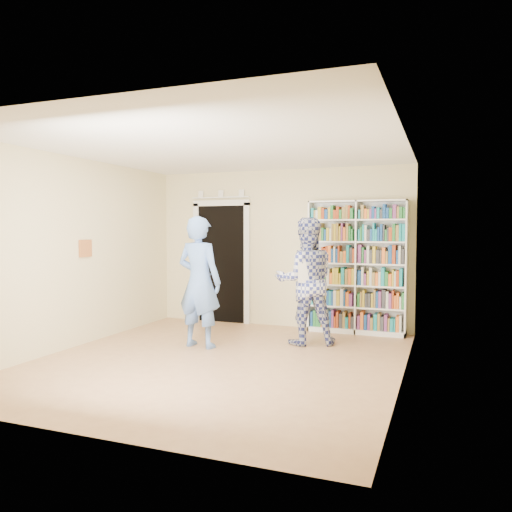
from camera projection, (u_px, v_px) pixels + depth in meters
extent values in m
plane|color=#A67550|center=(219.00, 361.00, 6.36)|extent=(5.00, 5.00, 0.00)
plane|color=white|center=(218.00, 147.00, 6.21)|extent=(5.00, 5.00, 0.00)
plane|color=beige|center=(280.00, 248.00, 8.62)|extent=(4.50, 0.00, 4.50)
plane|color=beige|center=(75.00, 252.00, 7.08)|extent=(0.00, 5.00, 5.00)
plane|color=beige|center=(404.00, 259.00, 5.49)|extent=(0.00, 5.00, 5.00)
cube|color=white|center=(357.00, 267.00, 8.01)|extent=(1.55, 0.29, 2.14)
cube|color=white|center=(357.00, 267.00, 8.01)|extent=(0.02, 0.29, 2.14)
cube|color=black|center=(222.00, 264.00, 9.01)|extent=(0.90, 0.03, 2.10)
cube|color=white|center=(197.00, 263.00, 9.17)|extent=(0.10, 0.06, 2.20)
cube|color=white|center=(247.00, 265.00, 8.82)|extent=(0.10, 0.06, 2.20)
cube|color=white|center=(221.00, 203.00, 8.94)|extent=(1.10, 0.06, 0.10)
cube|color=white|center=(221.00, 197.00, 8.92)|extent=(1.10, 0.08, 0.02)
cube|color=brown|center=(85.00, 248.00, 7.26)|extent=(0.03, 0.25, 0.25)
imported|color=#5A81C8|center=(199.00, 282.00, 7.07)|extent=(0.72, 0.52, 1.86)
imported|color=navy|center=(306.00, 281.00, 7.25)|extent=(1.11, 1.01, 1.85)
cube|color=white|center=(306.00, 271.00, 6.97)|extent=(0.20, 0.13, 0.32)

